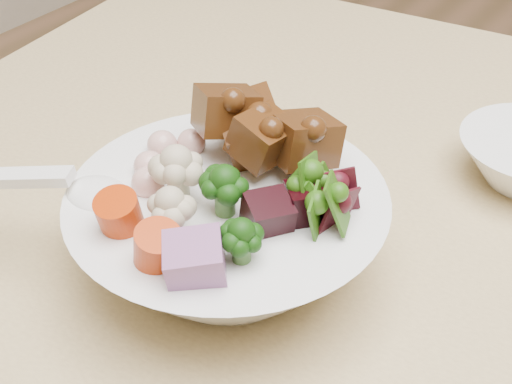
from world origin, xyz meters
TOP-DOWN VIEW (x-y plane):
  - food_bowl at (-0.38, -0.14)m, footprint 0.25×0.25m
  - soup_spoon at (-0.49, -0.20)m, footprint 0.15×0.09m

SIDE VIEW (x-z plane):
  - food_bowl at x=-0.38m, z-range 0.81..0.95m
  - soup_spoon at x=-0.49m, z-range 0.90..0.93m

